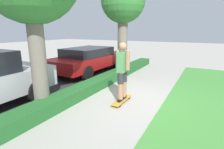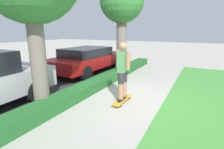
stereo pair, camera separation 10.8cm
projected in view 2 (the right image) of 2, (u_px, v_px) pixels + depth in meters
ground_plane at (130, 99)px, 5.65m from camera, size 60.00×60.00×0.00m
street_asphalt at (39, 82)px, 7.52m from camera, size 12.64×5.00×0.01m
hedge_row at (89, 87)px, 6.32m from camera, size 12.64×0.60×0.36m
skateboard at (122, 100)px, 5.41m from camera, size 1.02×0.24×0.09m
skater_person at (123, 70)px, 5.18m from camera, size 0.51×0.45×1.75m
tree_mid at (122, 4)px, 7.55m from camera, size 1.92×1.92×4.39m
parked_car_middle at (88, 59)px, 9.24m from camera, size 4.80×2.11×1.30m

